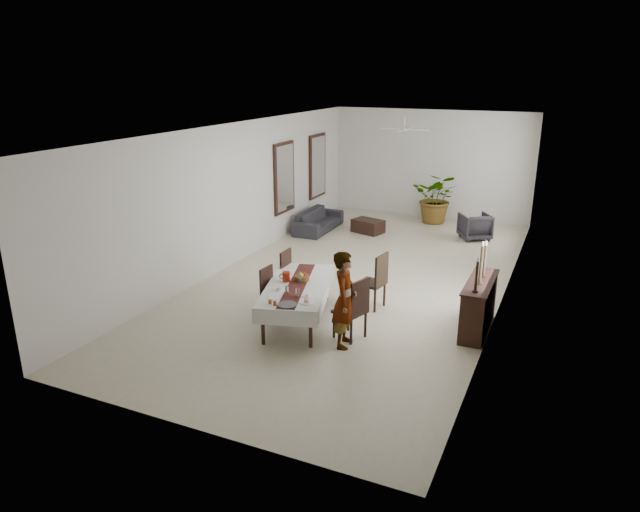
% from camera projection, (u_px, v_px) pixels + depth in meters
% --- Properties ---
extents(floor, '(6.00, 12.00, 0.00)m').
position_uv_depth(floor, '(359.00, 278.00, 12.39)').
color(floor, beige).
rests_on(floor, ground).
extents(ceiling, '(6.00, 12.00, 0.02)m').
position_uv_depth(ceiling, '(362.00, 128.00, 11.39)').
color(ceiling, silver).
rests_on(ceiling, wall_back).
extents(wall_back, '(6.00, 0.02, 3.20)m').
position_uv_depth(wall_back, '(430.00, 164.00, 17.09)').
color(wall_back, silver).
rests_on(wall_back, floor).
extents(wall_front, '(6.00, 0.02, 3.20)m').
position_uv_depth(wall_front, '(182.00, 312.00, 6.69)').
color(wall_front, silver).
rests_on(wall_front, floor).
extents(wall_left, '(0.02, 12.00, 3.20)m').
position_uv_depth(wall_left, '(238.00, 194.00, 13.06)').
color(wall_left, silver).
rests_on(wall_left, floor).
extents(wall_right, '(0.02, 12.00, 3.20)m').
position_uv_depth(wall_right, '(510.00, 221.00, 10.72)').
color(wall_right, silver).
rests_on(wall_right, floor).
extents(dining_table_top, '(1.47, 2.32, 0.04)m').
position_uv_depth(dining_table_top, '(297.00, 286.00, 10.10)').
color(dining_table_top, black).
rests_on(dining_table_top, table_leg_fl).
extents(table_leg_fl, '(0.08, 0.08, 0.63)m').
position_uv_depth(table_leg_fl, '(263.00, 327.00, 9.30)').
color(table_leg_fl, black).
rests_on(table_leg_fl, floor).
extents(table_leg_fr, '(0.08, 0.08, 0.63)m').
position_uv_depth(table_leg_fr, '(311.00, 330.00, 9.19)').
color(table_leg_fr, black).
rests_on(table_leg_fr, floor).
extents(table_leg_bl, '(0.08, 0.08, 0.63)m').
position_uv_depth(table_leg_bl, '(287.00, 283.00, 11.22)').
color(table_leg_bl, black).
rests_on(table_leg_bl, floor).
extents(table_leg_br, '(0.08, 0.08, 0.63)m').
position_uv_depth(table_leg_br, '(327.00, 285.00, 11.12)').
color(table_leg_br, black).
rests_on(table_leg_br, floor).
extents(tablecloth_top, '(1.67, 2.52, 0.01)m').
position_uv_depth(tablecloth_top, '(297.00, 285.00, 10.09)').
color(tablecloth_top, silver).
rests_on(tablecloth_top, dining_table_top).
extents(tablecloth_drape_left, '(0.66, 2.22, 0.27)m').
position_uv_depth(tablecloth_drape_left, '(269.00, 290.00, 10.20)').
color(tablecloth_drape_left, white).
rests_on(tablecloth_drape_left, dining_table_top).
extents(tablecloth_drape_right, '(0.66, 2.22, 0.27)m').
position_uv_depth(tablecloth_drape_right, '(327.00, 293.00, 10.07)').
color(tablecloth_drape_right, silver).
rests_on(tablecloth_drape_right, dining_table_top).
extents(tablecloth_drape_near, '(1.02, 0.31, 0.27)m').
position_uv_depth(tablecloth_drape_near, '(285.00, 318.00, 9.05)').
color(tablecloth_drape_near, silver).
rests_on(tablecloth_drape_near, dining_table_top).
extents(tablecloth_drape_far, '(1.02, 0.31, 0.27)m').
position_uv_depth(tablecloth_drape_far, '(308.00, 270.00, 11.22)').
color(tablecloth_drape_far, silver).
rests_on(tablecloth_drape_far, dining_table_top).
extents(table_runner, '(0.94, 2.24, 0.00)m').
position_uv_depth(table_runner, '(297.00, 284.00, 10.09)').
color(table_runner, '#592019').
rests_on(table_runner, tablecloth_top).
extents(red_pitcher, '(0.17, 0.17, 0.18)m').
position_uv_depth(red_pitcher, '(286.00, 277.00, 10.22)').
color(red_pitcher, maroon).
rests_on(red_pitcher, tablecloth_top).
extents(pitcher_handle, '(0.11, 0.05, 0.11)m').
position_uv_depth(pitcher_handle, '(282.00, 276.00, 10.23)').
color(pitcher_handle, maroon).
rests_on(pitcher_handle, red_pitcher).
extents(wine_glass_near, '(0.06, 0.06, 0.15)m').
position_uv_depth(wine_glass_near, '(297.00, 293.00, 9.50)').
color(wine_glass_near, silver).
rests_on(wine_glass_near, tablecloth_top).
extents(wine_glass_mid, '(0.06, 0.06, 0.15)m').
position_uv_depth(wine_glass_mid, '(287.00, 290.00, 9.61)').
color(wine_glass_mid, silver).
rests_on(wine_glass_mid, tablecloth_top).
extents(wine_glass_far, '(0.06, 0.06, 0.15)m').
position_uv_depth(wine_glass_far, '(300.00, 280.00, 10.10)').
color(wine_glass_far, white).
rests_on(wine_glass_far, tablecloth_top).
extents(teacup_right, '(0.08, 0.08, 0.05)m').
position_uv_depth(teacup_right, '(307.00, 295.00, 9.54)').
color(teacup_right, white).
rests_on(teacup_right, saucer_right).
extents(saucer_right, '(0.13, 0.13, 0.01)m').
position_uv_depth(saucer_right, '(307.00, 296.00, 9.55)').
color(saucer_right, white).
rests_on(saucer_right, tablecloth_top).
extents(teacup_left, '(0.08, 0.08, 0.05)m').
position_uv_depth(teacup_left, '(279.00, 289.00, 9.82)').
color(teacup_left, silver).
rests_on(teacup_left, saucer_left).
extents(saucer_left, '(0.13, 0.13, 0.01)m').
position_uv_depth(saucer_left, '(279.00, 290.00, 9.83)').
color(saucer_left, white).
rests_on(saucer_left, tablecloth_top).
extents(plate_near_right, '(0.22, 0.22, 0.01)m').
position_uv_depth(plate_near_right, '(307.00, 303.00, 9.29)').
color(plate_near_right, white).
rests_on(plate_near_right, tablecloth_top).
extents(bread_near_right, '(0.08, 0.08, 0.08)m').
position_uv_depth(bread_near_right, '(307.00, 301.00, 9.28)').
color(bread_near_right, '#DBC16B').
rests_on(bread_near_right, plate_near_right).
extents(plate_near_left, '(0.22, 0.22, 0.01)m').
position_uv_depth(plate_near_left, '(274.00, 298.00, 9.49)').
color(plate_near_left, white).
rests_on(plate_near_left, tablecloth_top).
extents(plate_far_left, '(0.22, 0.22, 0.01)m').
position_uv_depth(plate_far_left, '(287.00, 274.00, 10.59)').
color(plate_far_left, silver).
rests_on(plate_far_left, tablecloth_top).
extents(serving_tray, '(0.32, 0.32, 0.02)m').
position_uv_depth(serving_tray, '(287.00, 305.00, 9.20)').
color(serving_tray, '#3C3C41').
rests_on(serving_tray, tablecloth_top).
extents(jam_jar_a, '(0.06, 0.06, 0.07)m').
position_uv_depth(jam_jar_a, '(275.00, 303.00, 9.19)').
color(jam_jar_a, '#953E15').
rests_on(jam_jar_a, tablecloth_top).
extents(jam_jar_b, '(0.06, 0.06, 0.07)m').
position_uv_depth(jam_jar_b, '(270.00, 302.00, 9.26)').
color(jam_jar_b, '#914815').
rests_on(jam_jar_b, tablecloth_top).
extents(fruit_basket, '(0.27, 0.27, 0.09)m').
position_uv_depth(fruit_basket, '(302.00, 278.00, 10.28)').
color(fruit_basket, brown).
rests_on(fruit_basket, tablecloth_top).
extents(fruit_red, '(0.08, 0.08, 0.08)m').
position_uv_depth(fruit_red, '(303.00, 274.00, 10.27)').
color(fruit_red, maroon).
rests_on(fruit_red, fruit_basket).
extents(fruit_green, '(0.07, 0.07, 0.07)m').
position_uv_depth(fruit_green, '(300.00, 274.00, 10.29)').
color(fruit_green, olive).
rests_on(fruit_green, fruit_basket).
extents(fruit_yellow, '(0.08, 0.08, 0.08)m').
position_uv_depth(fruit_yellow, '(301.00, 275.00, 10.22)').
color(fruit_yellow, yellow).
rests_on(fruit_yellow, fruit_basket).
extents(chair_right_near_seat, '(0.58, 0.58, 0.05)m').
position_uv_depth(chair_right_near_seat, '(350.00, 311.00, 9.49)').
color(chair_right_near_seat, black).
rests_on(chair_right_near_seat, chair_right_near_leg_fl).
extents(chair_right_near_leg_fl, '(0.06, 0.06, 0.45)m').
position_uv_depth(chair_right_near_leg_fl, '(351.00, 332.00, 9.32)').
color(chair_right_near_leg_fl, black).
rests_on(chair_right_near_leg_fl, floor).
extents(chair_right_near_leg_fr, '(0.06, 0.06, 0.45)m').
position_uv_depth(chair_right_near_leg_fr, '(365.00, 325.00, 9.58)').
color(chair_right_near_leg_fr, black).
rests_on(chair_right_near_leg_fr, floor).
extents(chair_right_near_leg_bl, '(0.06, 0.06, 0.45)m').
position_uv_depth(chair_right_near_leg_bl, '(334.00, 325.00, 9.56)').
color(chair_right_near_leg_bl, black).
rests_on(chair_right_near_leg_bl, floor).
extents(chair_right_near_leg_br, '(0.06, 0.06, 0.45)m').
position_uv_depth(chair_right_near_leg_br, '(348.00, 318.00, 9.82)').
color(chair_right_near_leg_br, black).
rests_on(chair_right_near_leg_br, floor).
extents(chair_right_near_back, '(0.18, 0.45, 0.58)m').
position_uv_depth(chair_right_near_back, '(360.00, 297.00, 9.26)').
color(chair_right_near_back, black).
rests_on(chair_right_near_back, chair_right_near_seat).
extents(chair_right_far_seat, '(0.53, 0.53, 0.05)m').
position_uv_depth(chair_right_far_seat, '(371.00, 283.00, 10.73)').
color(chair_right_far_seat, black).
rests_on(chair_right_far_seat, chair_right_far_leg_fl).
extents(chair_right_far_leg_fl, '(0.05, 0.05, 0.45)m').
position_uv_depth(chair_right_far_leg_fl, '(375.00, 301.00, 10.56)').
color(chair_right_far_leg_fl, black).
rests_on(chair_right_far_leg_fl, floor).
extents(chair_right_far_leg_fr, '(0.05, 0.05, 0.45)m').
position_uv_depth(chair_right_far_leg_fr, '(384.00, 295.00, 10.85)').
color(chair_right_far_leg_fr, black).
rests_on(chair_right_far_leg_fr, floor).
extents(chair_right_far_leg_bl, '(0.05, 0.05, 0.45)m').
position_uv_depth(chair_right_far_leg_bl, '(357.00, 297.00, 10.76)').
color(chair_right_far_leg_bl, black).
rests_on(chair_right_far_leg_bl, floor).
extents(chair_right_far_leg_br, '(0.05, 0.05, 0.45)m').
position_uv_depth(chair_right_far_leg_br, '(367.00, 291.00, 11.05)').
color(chair_right_far_leg_br, black).
rests_on(chair_right_far_leg_br, floor).
extents(chair_right_far_back, '(0.12, 0.46, 0.58)m').
position_uv_depth(chair_right_far_back, '(382.00, 270.00, 10.52)').
color(chair_right_far_back, black).
rests_on(chair_right_far_back, chair_right_far_seat).
extents(chair_left_near_seat, '(0.42, 0.42, 0.04)m').
position_uv_depth(chair_left_near_seat, '(275.00, 296.00, 10.30)').
color(chair_left_near_seat, black).
rests_on(chair_left_near_seat, chair_left_near_leg_fl).
extents(chair_left_near_leg_fl, '(0.04, 0.04, 0.39)m').
position_uv_depth(chair_left_near_leg_fl, '(273.00, 302.00, 10.57)').
color(chair_left_near_leg_fl, black).
rests_on(chair_left_near_leg_fl, floor).
extents(chair_left_near_leg_fr, '(0.04, 0.04, 0.39)m').
position_uv_depth(chair_left_near_leg_fr, '(263.00, 308.00, 10.30)').
color(chair_left_near_leg_fr, black).
rests_on(chair_left_near_leg_fr, floor).
extents(chair_left_near_leg_bl, '(0.04, 0.04, 0.39)m').
position_uv_depth(chair_left_near_leg_bl, '(288.00, 306.00, 10.43)').
color(chair_left_near_leg_bl, black).
rests_on(chair_left_near_leg_bl, floor).
extents(chair_left_near_leg_br, '(0.04, 0.04, 0.39)m').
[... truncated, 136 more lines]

